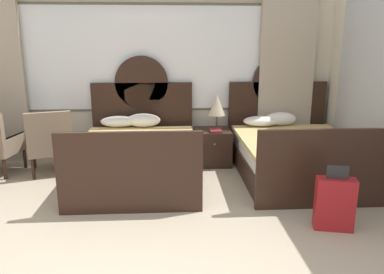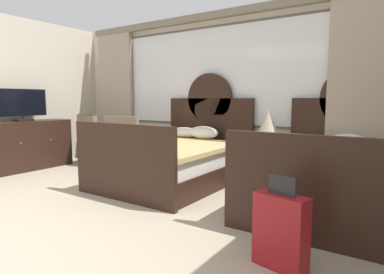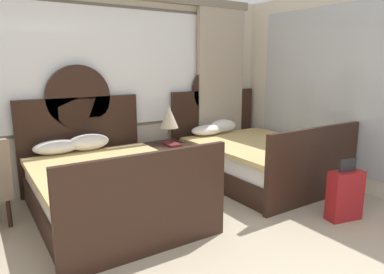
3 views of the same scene
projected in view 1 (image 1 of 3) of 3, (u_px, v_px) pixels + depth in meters
The scene contains 8 objects.
wall_back_window at pixel (144, 72), 5.96m from camera, with size 6.12×0.22×2.70m.
bed_near_window at pixel (138, 155), 5.20m from camera, with size 1.62×2.13×1.68m.
bed_near_mirror at pixel (294, 153), 5.32m from camera, with size 1.62×2.13×1.68m.
nightstand_between_beds at pixel (212, 147), 5.87m from camera, with size 0.56×0.58×0.55m.
table_lamp_on_nightstand at pixel (217, 105), 5.75m from camera, with size 0.27×0.27×0.55m.
book_on_nightstand at pixel (215, 130), 5.69m from camera, with size 0.18×0.26×0.03m.
armchair_by_window_left at pixel (50, 142), 5.37m from camera, with size 0.77×0.77×0.95m.
suitcase_on_floor at pixel (335, 204), 3.80m from camera, with size 0.42×0.25×0.69m.
Camera 1 is at (0.42, -1.99, 1.89)m, focal length 34.60 mm.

